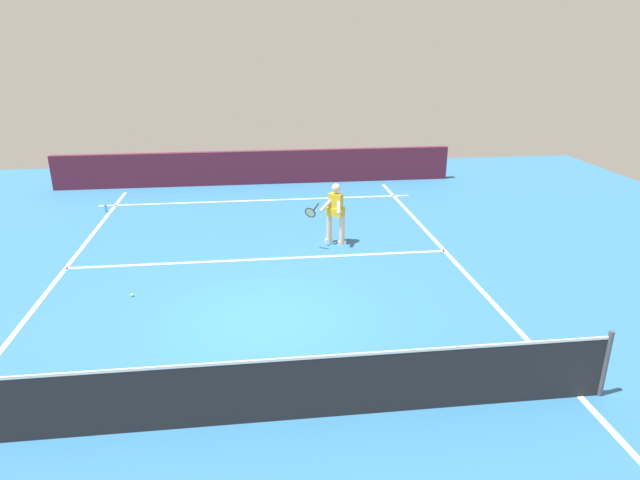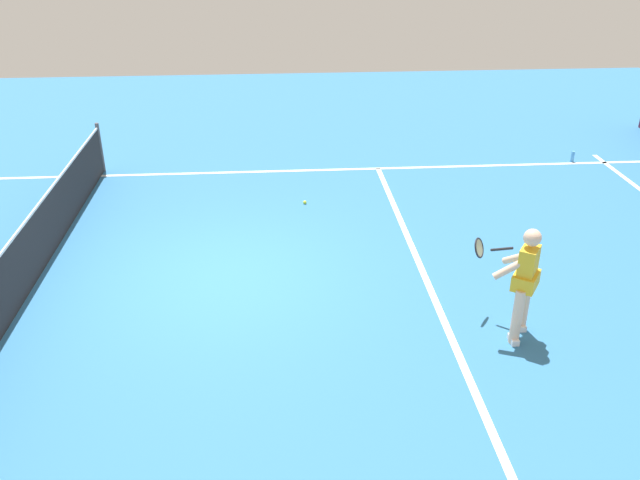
% 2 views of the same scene
% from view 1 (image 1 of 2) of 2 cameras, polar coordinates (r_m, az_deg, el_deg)
% --- Properties ---
extents(ground_plane, '(27.55, 27.55, 0.00)m').
position_cam_1_polar(ground_plane, '(10.33, -5.49, -8.28)').
color(ground_plane, teal).
extents(court_back_wall, '(13.87, 0.24, 1.18)m').
position_cam_1_polar(court_back_wall, '(19.87, -6.54, 7.44)').
color(court_back_wall, '#561E33').
rests_on(court_back_wall, ground).
extents(baseline_marking, '(9.87, 0.10, 0.01)m').
position_cam_1_polar(baseline_marking, '(17.88, -6.35, 4.08)').
color(baseline_marking, white).
rests_on(baseline_marking, ground).
extents(service_line_marking, '(8.87, 0.10, 0.01)m').
position_cam_1_polar(service_line_marking, '(13.08, -5.93, -1.98)').
color(service_line_marking, white).
rests_on(service_line_marking, ground).
extents(sideline_left_marking, '(0.10, 19.19, 0.01)m').
position_cam_1_polar(sideline_left_marking, '(11.30, 17.77, -6.59)').
color(sideline_left_marking, white).
rests_on(sideline_left_marking, ground).
extents(sideline_right_marking, '(0.10, 19.19, 0.01)m').
position_cam_1_polar(sideline_right_marking, '(11.19, -29.11, -8.60)').
color(sideline_right_marking, white).
rests_on(sideline_right_marking, ground).
extents(court_net, '(9.55, 0.08, 1.05)m').
position_cam_1_polar(court_net, '(7.64, -4.87, -15.16)').
color(court_net, '#4C4C51').
rests_on(court_net, ground).
extents(tennis_player, '(1.08, 0.77, 1.55)m').
position_cam_1_polar(tennis_player, '(13.75, 1.55, 2.96)').
color(tennis_player, beige).
rests_on(tennis_player, ground).
extents(tennis_ball_near, '(0.07, 0.07, 0.07)m').
position_cam_1_polar(tennis_ball_near, '(11.80, -18.79, -5.40)').
color(tennis_ball_near, '#D1E533').
rests_on(tennis_ball_near, ground).
extents(water_bottle, '(0.07, 0.07, 0.24)m').
position_cam_1_polar(water_bottle, '(17.73, -21.21, 3.08)').
color(water_bottle, '#4C9EE5').
rests_on(water_bottle, ground).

